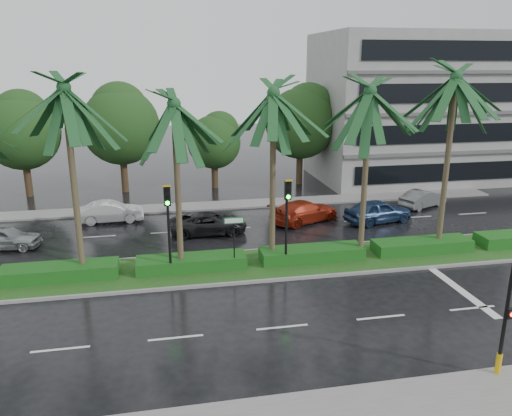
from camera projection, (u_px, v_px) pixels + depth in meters
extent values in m
plane|color=black|center=(257.00, 274.00, 23.62)|extent=(120.00, 120.00, 0.00)
cube|color=slate|center=(224.00, 205.00, 34.91)|extent=(40.00, 2.00, 0.12)
cube|color=gray|center=(253.00, 265.00, 24.54)|extent=(36.00, 4.00, 0.14)
cube|color=#214517|center=(253.00, 264.00, 24.52)|extent=(35.60, 3.70, 0.02)
cube|color=#134513|center=(60.00, 272.00, 22.79)|extent=(5.20, 1.40, 0.60)
cube|color=#134513|center=(192.00, 262.00, 23.89)|extent=(5.20, 1.40, 0.60)
cube|color=#134513|center=(312.00, 254.00, 24.99)|extent=(5.20, 1.40, 0.60)
cube|color=#134513|center=(422.00, 246.00, 26.09)|extent=(5.20, 1.40, 0.60)
cube|color=silver|center=(24.00, 241.00, 28.02)|extent=(2.00, 0.12, 0.01)
cube|color=silver|center=(60.00, 349.00, 17.44)|extent=(2.00, 0.12, 0.01)
cube|color=silver|center=(98.00, 237.00, 28.75)|extent=(2.00, 0.12, 0.01)
cube|color=silver|center=(176.00, 338.00, 18.17)|extent=(2.00, 0.12, 0.01)
cube|color=silver|center=(168.00, 232.00, 29.48)|extent=(2.00, 0.12, 0.01)
cube|color=silver|center=(282.00, 327.00, 18.91)|extent=(2.00, 0.12, 0.01)
cube|color=silver|center=(235.00, 228.00, 30.22)|extent=(2.00, 0.12, 0.01)
cube|color=silver|center=(381.00, 317.00, 19.64)|extent=(2.00, 0.12, 0.01)
cube|color=silver|center=(298.00, 224.00, 30.95)|extent=(2.00, 0.12, 0.01)
cube|color=silver|center=(472.00, 308.00, 20.37)|extent=(2.00, 0.12, 0.01)
cube|color=silver|center=(359.00, 221.00, 31.68)|extent=(2.00, 0.12, 0.01)
cube|color=silver|center=(417.00, 217.00, 32.41)|extent=(2.00, 0.12, 0.01)
cube|color=silver|center=(472.00, 214.00, 33.15)|extent=(2.00, 0.12, 0.01)
cube|color=silver|center=(456.00, 286.00, 22.35)|extent=(0.40, 6.00, 0.01)
cylinder|color=#4A3E2A|center=(74.00, 186.00, 21.96)|extent=(0.28, 0.28, 8.52)
cylinder|color=#4A3E2A|center=(83.00, 271.00, 23.09)|extent=(0.40, 0.40, 0.44)
cylinder|color=#4A3E2A|center=(178.00, 191.00, 22.70)|extent=(0.28, 0.28, 7.79)
cylinder|color=#4A3E2A|center=(181.00, 265.00, 23.72)|extent=(0.40, 0.40, 0.44)
cylinder|color=#4A3E2A|center=(273.00, 181.00, 23.75)|extent=(0.28, 0.28, 8.19)
cylinder|color=#4A3E2A|center=(272.00, 256.00, 24.83)|extent=(0.40, 0.40, 0.44)
cylinder|color=#4A3E2A|center=(365.00, 178.00, 24.18)|extent=(0.28, 0.28, 8.25)
cylinder|color=#4A3E2A|center=(360.00, 253.00, 25.28)|extent=(0.40, 0.40, 0.44)
cylinder|color=#4A3E2A|center=(447.00, 167.00, 25.20)|extent=(0.28, 0.28, 8.87)
cylinder|color=#4A3E2A|center=(438.00, 245.00, 26.39)|extent=(0.40, 0.40, 0.44)
cylinder|color=black|center=(504.00, 325.00, 15.45)|extent=(0.12, 0.12, 3.40)
cylinder|color=gold|center=(498.00, 363.00, 15.82)|extent=(0.18, 0.18, 0.70)
cube|color=black|center=(510.00, 313.00, 15.16)|extent=(0.22, 0.16, 0.32)
cylinder|color=#FF0C05|center=(512.00, 315.00, 15.07)|extent=(0.12, 0.03, 0.12)
cylinder|color=black|center=(169.00, 240.00, 22.75)|extent=(0.12, 0.12, 3.40)
cube|color=black|center=(167.00, 196.00, 21.98)|extent=(0.30, 0.18, 0.90)
cube|color=gold|center=(167.00, 186.00, 21.73)|extent=(0.34, 0.12, 0.06)
cylinder|color=black|center=(167.00, 190.00, 21.80)|extent=(0.18, 0.04, 0.18)
cylinder|color=black|center=(167.00, 196.00, 21.88)|extent=(0.18, 0.04, 0.18)
cylinder|color=#0CE519|center=(167.00, 203.00, 21.97)|extent=(0.18, 0.04, 0.18)
cylinder|color=black|center=(286.00, 233.00, 23.75)|extent=(0.12, 0.12, 3.40)
cube|color=black|center=(288.00, 190.00, 22.98)|extent=(0.30, 0.18, 0.90)
cube|color=gold|center=(289.00, 181.00, 22.74)|extent=(0.34, 0.12, 0.06)
cylinder|color=black|center=(289.00, 184.00, 22.80)|extent=(0.18, 0.04, 0.18)
cylinder|color=black|center=(288.00, 191.00, 22.89)|extent=(0.18, 0.04, 0.18)
cylinder|color=#0CE519|center=(288.00, 197.00, 22.97)|extent=(0.18, 0.04, 0.18)
cylinder|color=black|center=(234.00, 244.00, 23.50)|extent=(0.06, 0.06, 2.60)
cube|color=#0C5926|center=(234.00, 221.00, 23.15)|extent=(0.95, 0.04, 0.30)
cube|color=white|center=(234.00, 221.00, 23.13)|extent=(0.85, 0.01, 0.22)
cylinder|color=#372C19|center=(28.00, 179.00, 37.18)|extent=(0.52, 0.52, 2.65)
sphere|color=#1F4018|center=(22.00, 133.00, 36.21)|extent=(5.45, 5.45, 5.45)
sphere|color=#1F4018|center=(21.00, 117.00, 36.20)|extent=(4.09, 4.09, 4.09)
cylinder|color=#372C19|center=(124.00, 174.00, 38.44)|extent=(0.52, 0.52, 2.81)
sphere|color=#1F4018|center=(121.00, 126.00, 37.41)|extent=(5.78, 5.78, 5.78)
sphere|color=#1F4018|center=(120.00, 111.00, 37.38)|extent=(4.34, 4.34, 4.34)
cylinder|color=#372C19|center=(215.00, 175.00, 39.83)|extent=(0.52, 0.52, 2.04)
sphere|color=#1F4018|center=(214.00, 142.00, 39.09)|extent=(4.19, 4.19, 4.19)
sphere|color=#1F4018|center=(213.00, 131.00, 39.14)|extent=(3.14, 3.14, 3.14)
cylinder|color=#372C19|center=(299.00, 167.00, 41.01)|extent=(0.52, 0.52, 2.75)
sphere|color=#1F4018|center=(300.00, 124.00, 40.01)|extent=(5.66, 5.66, 5.66)
sphere|color=#1F4018|center=(300.00, 109.00, 39.98)|extent=(4.25, 4.25, 4.25)
cylinder|color=#372C19|center=(379.00, 165.00, 42.32)|extent=(0.52, 0.52, 2.53)
sphere|color=#1F4018|center=(382.00, 127.00, 41.40)|extent=(5.19, 5.19, 5.19)
sphere|color=#1F4018|center=(381.00, 114.00, 41.40)|extent=(3.90, 3.90, 3.90)
cube|color=gray|center=(414.00, 108.00, 42.02)|extent=(16.00, 10.00, 12.00)
imported|color=#A1A5A9|center=(4.00, 237.00, 26.75)|extent=(2.01, 3.88, 1.26)
imported|color=#BCBCBC|center=(111.00, 212.00, 31.28)|extent=(1.57, 4.03, 1.31)
imported|color=black|center=(208.00, 223.00, 29.13)|extent=(2.07, 4.49, 1.25)
imported|color=maroon|center=(304.00, 211.00, 31.28)|extent=(3.72, 5.09, 1.37)
imported|color=navy|center=(378.00, 211.00, 31.17)|extent=(2.58, 4.57, 1.47)
imported|color=#5C6061|center=(423.00, 199.00, 34.49)|extent=(2.71, 3.90, 1.22)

